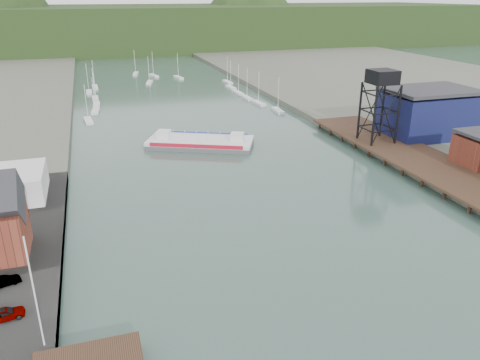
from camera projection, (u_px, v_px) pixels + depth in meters
ground at (393, 354)px, 46.71m from camera, size 600.00×600.00×0.00m
east_pier at (419, 159)px, 96.25m from camera, size 14.00×70.00×2.45m
flagpole at (34, 294)px, 43.42m from camera, size 0.16×0.16×12.00m
lift_tower at (382, 81)px, 102.07m from camera, size 6.50×6.50×16.00m
blue_shed at (428, 113)px, 111.26m from camera, size 20.50×14.50×11.30m
marina_sailboats at (166, 92)px, 169.08m from camera, size 57.71×92.65×0.90m
distant_hills at (119, 31)px, 308.28m from camera, size 500.00×120.00×80.00m
chain_ferry at (200, 142)px, 109.88m from camera, size 26.18×19.10×3.51m
car_west_a at (4, 314)px, 49.01m from camera, size 4.24×2.25×1.37m
car_west_b at (4, 281)px, 54.70m from camera, size 3.78×2.32×1.18m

